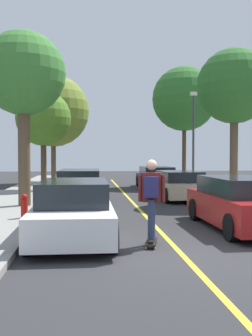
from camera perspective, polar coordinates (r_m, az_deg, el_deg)
name	(u,v)px	position (r m, az deg, el deg)	size (l,w,h in m)	color
ground	(179,252)	(8.43, 7.56, -11.68)	(80.00, 80.00, 0.00)	#2D2D30
center_line	(149,220)	(12.29, 3.32, -7.35)	(0.12, 39.20, 0.01)	gold
parked_car_left_nearest	(74,210)	(9.58, -7.43, -5.98)	(1.89, 4.28, 1.36)	white
parked_car_left_near	(80,186)	(16.69, -6.58, -2.60)	(2.06, 4.52, 1.35)	#1E5B33
parked_car_right_nearest	(240,203)	(11.20, 15.77, -4.80)	(1.86, 4.44, 1.37)	maroon
parked_car_right_near	(179,185)	(17.98, 7.55, -2.44)	(2.04, 4.22, 1.25)	#BCAD89
parked_car_right_far	(156,177)	(23.89, 4.29, -1.30)	(2.04, 4.62, 1.27)	navy
street_tree_left_nearest	(24,75)	(15.26, -14.30, 12.62)	(3.02, 3.02, 6.27)	brown
street_tree_left_near	(43,119)	(21.46, -11.62, 6.85)	(2.86, 2.86, 5.15)	#4C3823
street_tree_left_far	(53,111)	(27.60, -10.26, 7.93)	(4.79, 4.79, 7.15)	brown
street_tree_right_nearest	(234,87)	(17.35, 15.09, 11.03)	(3.07, 3.07, 6.18)	brown
street_tree_right_near	(184,99)	(25.56, 8.26, 9.64)	(3.99, 3.99, 7.30)	#4C3823
fire_hydrant	(24,206)	(12.07, -14.20, -5.26)	(0.20, 0.20, 0.70)	#B2140F
streetlamp	(193,133)	(22.47, 9.52, 4.92)	(0.36, 0.24, 5.26)	#38383D
skateboard	(152,242)	(8.89, 3.63, -10.38)	(0.40, 0.87, 0.10)	black
skateboarder	(152,195)	(8.70, 3.63, -3.84)	(0.59, 0.71, 1.77)	black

